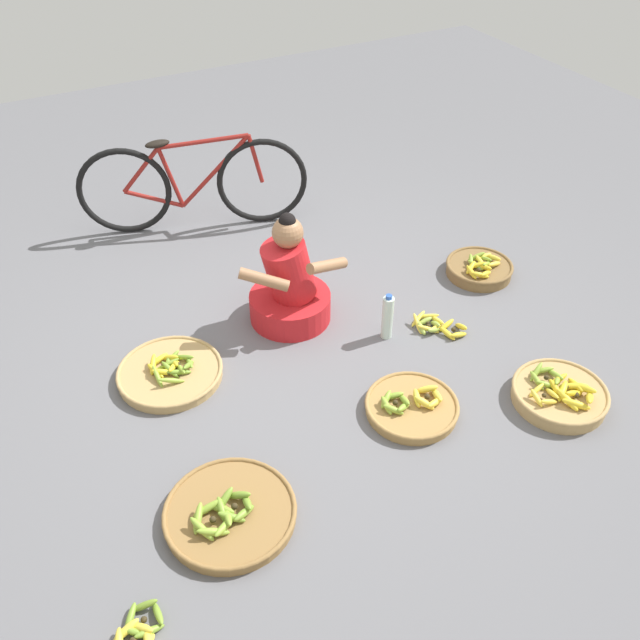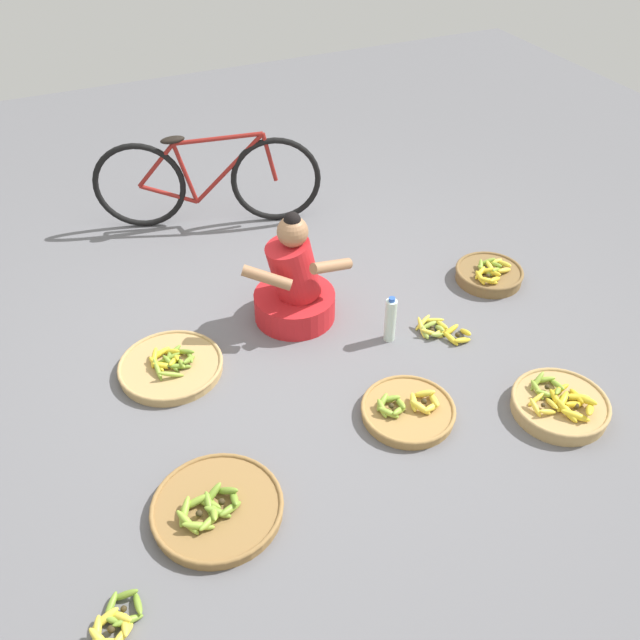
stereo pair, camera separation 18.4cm
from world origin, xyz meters
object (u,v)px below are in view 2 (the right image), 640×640
at_px(banana_basket_back_left, 171,366).
at_px(banana_basket_near_bicycle, 489,274).
at_px(loose_bananas_back_center, 440,330).
at_px(banana_basket_front_center, 408,410).
at_px(vendor_woman_front, 294,286).
at_px(banana_basket_near_vendor, 560,404).
at_px(water_bottle, 390,320).
at_px(loose_bananas_back_right, 116,622).
at_px(bicycle_leaning, 208,181).
at_px(banana_basket_mid_right, 217,508).

height_order(banana_basket_back_left, banana_basket_near_bicycle, banana_basket_near_bicycle).
bearing_deg(loose_bananas_back_center, banana_basket_front_center, -135.41).
bearing_deg(vendor_woman_front, banana_basket_near_vendor, -53.88).
relative_size(vendor_woman_front, banana_basket_near_bicycle, 1.65).
xyz_separation_m(loose_bananas_back_center, water_bottle, (-0.32, 0.09, 0.12)).
bearing_deg(banana_basket_near_vendor, loose_bananas_back_right, -174.77).
distance_m(bicycle_leaning, loose_bananas_back_center, 2.12).
relative_size(vendor_woman_front, banana_basket_near_vendor, 1.44).
relative_size(loose_bananas_back_center, water_bottle, 1.02).
xyz_separation_m(vendor_woman_front, banana_basket_front_center, (0.23, -1.06, -0.20)).
relative_size(bicycle_leaning, loose_bananas_back_center, 4.99).
xyz_separation_m(vendor_woman_front, banana_basket_back_left, (-0.87, -0.18, -0.20)).
relative_size(vendor_woman_front, banana_basket_mid_right, 1.20).
relative_size(banana_basket_back_left, loose_bananas_back_center, 1.89).
bearing_deg(banana_basket_near_vendor, loose_bananas_back_center, 106.00).
height_order(banana_basket_mid_right, loose_bananas_back_center, banana_basket_mid_right).
distance_m(bicycle_leaning, loose_bananas_back_right, 3.27).
distance_m(banana_basket_front_center, loose_bananas_back_center, 0.75).
distance_m(banana_basket_front_center, banana_basket_near_bicycle, 1.45).
distance_m(vendor_woman_front, banana_basket_front_center, 1.10).
xyz_separation_m(banana_basket_mid_right, banana_basket_back_left, (0.06, 1.07, 0.00)).
distance_m(banana_basket_near_vendor, banana_basket_near_bicycle, 1.26).
xyz_separation_m(banana_basket_front_center, loose_bananas_back_right, (-1.70, -0.54, -0.01)).
height_order(banana_basket_near_bicycle, water_bottle, water_bottle).
relative_size(vendor_woman_front, banana_basket_front_center, 1.47).
relative_size(banana_basket_front_center, banana_basket_near_vendor, 0.98).
bearing_deg(water_bottle, loose_bananas_back_center, -15.62).
height_order(loose_bananas_back_center, loose_bananas_back_right, loose_bananas_back_center).
xyz_separation_m(banana_basket_mid_right, loose_bananas_back_right, (-0.55, -0.36, -0.01)).
bearing_deg(loose_bananas_back_right, banana_basket_mid_right, 33.38).
xyz_separation_m(vendor_woman_front, banana_basket_mid_right, (-0.92, -1.24, -0.21)).
distance_m(vendor_woman_front, banana_basket_mid_right, 1.56).
height_order(vendor_woman_front, banana_basket_back_left, vendor_woman_front).
xyz_separation_m(banana_basket_near_vendor, water_bottle, (-0.56, 0.93, 0.10)).
distance_m(banana_basket_mid_right, loose_bananas_back_right, 0.66).
bearing_deg(bicycle_leaning, banana_basket_back_left, -115.31).
xyz_separation_m(banana_basket_near_vendor, banana_basket_back_left, (-1.87, 1.20, -0.02)).
bearing_deg(vendor_woman_front, banana_basket_mid_right, -126.56).
xyz_separation_m(banana_basket_front_center, banana_basket_mid_right, (-1.15, -0.18, -0.00)).
relative_size(bicycle_leaning, water_bottle, 5.10).
distance_m(banana_basket_near_bicycle, loose_bananas_back_center, 0.71).
bearing_deg(banana_basket_near_bicycle, banana_basket_near_vendor, -107.30).
distance_m(banana_basket_mid_right, banana_basket_back_left, 1.07).
height_order(banana_basket_front_center, banana_basket_back_left, banana_basket_back_left).
height_order(banana_basket_back_left, water_bottle, water_bottle).
xyz_separation_m(loose_bananas_back_right, water_bottle, (1.92, 1.16, 0.12)).
bearing_deg(banana_basket_front_center, banana_basket_back_left, 141.07).
bearing_deg(loose_bananas_back_right, vendor_woman_front, 47.48).
distance_m(banana_basket_front_center, banana_basket_near_vendor, 0.84).
bearing_deg(banana_basket_mid_right, water_bottle, 30.19).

